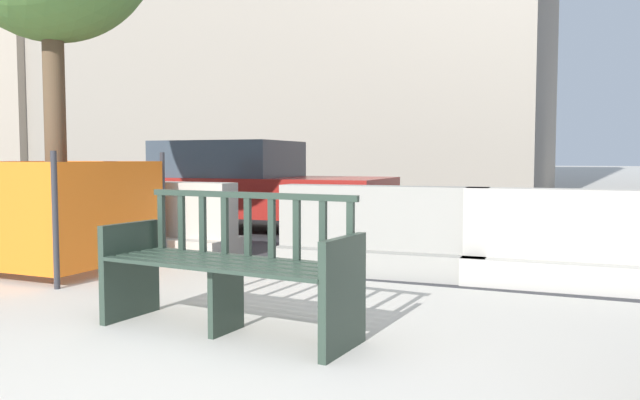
{
  "coord_description": "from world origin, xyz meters",
  "views": [
    {
      "loc": [
        1.83,
        -2.56,
        1.1
      ],
      "look_at": [
        -0.24,
        2.26,
        0.75
      ],
      "focal_mm": 35.0,
      "sensor_mm": 36.0,
      "label": 1
    }
  ],
  "objects_px": {
    "jersey_barrier_centre": "(381,238)",
    "jersey_barrier_right": "(585,248)",
    "street_bench": "(229,270)",
    "construction_fence": "(58,211)",
    "car_sedan_mid": "(237,187)",
    "jersey_barrier_left": "(157,226)"
  },
  "relations": [
    {
      "from": "construction_fence",
      "to": "street_bench",
      "type": "bearing_deg",
      "value": -24.94
    },
    {
      "from": "jersey_barrier_centre",
      "to": "construction_fence",
      "type": "bearing_deg",
      "value": -160.84
    },
    {
      "from": "jersey_barrier_left",
      "to": "construction_fence",
      "type": "xyz_separation_m",
      "value": [
        -0.35,
        -1.1,
        0.24
      ]
    },
    {
      "from": "street_bench",
      "to": "construction_fence",
      "type": "bearing_deg",
      "value": 155.06
    },
    {
      "from": "jersey_barrier_right",
      "to": "jersey_barrier_left",
      "type": "bearing_deg",
      "value": 179.85
    },
    {
      "from": "construction_fence",
      "to": "car_sedan_mid",
      "type": "height_order",
      "value": "car_sedan_mid"
    },
    {
      "from": "jersey_barrier_centre",
      "to": "jersey_barrier_left",
      "type": "relative_size",
      "value": 1.0
    },
    {
      "from": "jersey_barrier_centre",
      "to": "car_sedan_mid",
      "type": "height_order",
      "value": "car_sedan_mid"
    },
    {
      "from": "jersey_barrier_right",
      "to": "construction_fence",
      "type": "distance_m",
      "value": 4.94
    },
    {
      "from": "street_bench",
      "to": "car_sedan_mid",
      "type": "distance_m",
      "value": 5.76
    },
    {
      "from": "construction_fence",
      "to": "jersey_barrier_right",
      "type": "bearing_deg",
      "value": 12.71
    },
    {
      "from": "jersey_barrier_centre",
      "to": "street_bench",
      "type": "bearing_deg",
      "value": -96.58
    },
    {
      "from": "jersey_barrier_left",
      "to": "car_sedan_mid",
      "type": "height_order",
      "value": "car_sedan_mid"
    },
    {
      "from": "jersey_barrier_right",
      "to": "construction_fence",
      "type": "relative_size",
      "value": 1.35
    },
    {
      "from": "jersey_barrier_centre",
      "to": "jersey_barrier_right",
      "type": "bearing_deg",
      "value": 1.19
    },
    {
      "from": "jersey_barrier_centre",
      "to": "jersey_barrier_right",
      "type": "distance_m",
      "value": 1.8
    },
    {
      "from": "street_bench",
      "to": "construction_fence",
      "type": "distance_m",
      "value": 3.04
    },
    {
      "from": "street_bench",
      "to": "car_sedan_mid",
      "type": "height_order",
      "value": "car_sedan_mid"
    },
    {
      "from": "jersey_barrier_right",
      "to": "construction_fence",
      "type": "bearing_deg",
      "value": -167.29
    },
    {
      "from": "jersey_barrier_left",
      "to": "jersey_barrier_right",
      "type": "relative_size",
      "value": 1.0
    },
    {
      "from": "jersey_barrier_centre",
      "to": "construction_fence",
      "type": "distance_m",
      "value": 3.21
    },
    {
      "from": "jersey_barrier_right",
      "to": "jersey_barrier_centre",
      "type": "bearing_deg",
      "value": -178.81
    }
  ]
}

